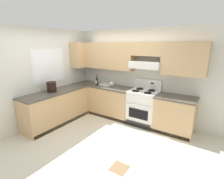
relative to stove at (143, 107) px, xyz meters
The scene contains 11 objects.
ground_plane 1.54m from the stove, 121.06° to the right, with size 7.04×7.04×0.00m, color beige.
floor_accent_tile 1.96m from the stove, 78.60° to the right, with size 0.30×0.30×0.01m, color olive.
wall_back 1.10m from the stove, 142.10° to the left, with size 4.68×0.57×2.55m.
wall_left 2.70m from the stove, 156.37° to the right, with size 0.47×4.00×2.55m.
counter_back_run 0.63m from the stove, behind, with size 3.60×0.65×0.91m.
counter_left_run 2.36m from the stove, 147.79° to the right, with size 0.63×1.91×0.91m.
stove is the anchor object (origin of this frame).
wine_bottle 1.62m from the stove, behind, with size 0.08×0.08×0.33m.
bowl 1.33m from the stove, behind, with size 0.36×0.25×0.06m.
bucket 2.50m from the stove, 146.69° to the right, with size 0.25×0.25×0.26m.
paper_towel_roll 1.17m from the stove, behind, with size 0.11×0.12×0.12m.
Camera 1 is at (2.40, -2.78, 2.11)m, focal length 26.88 mm.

